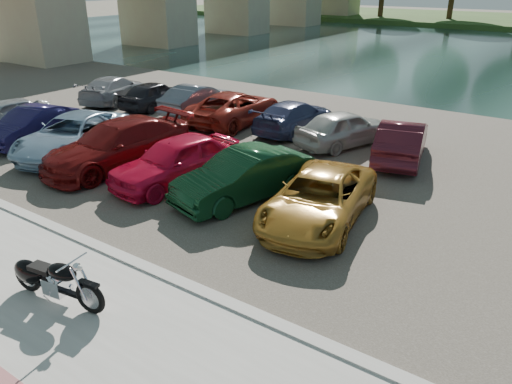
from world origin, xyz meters
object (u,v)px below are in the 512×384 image
car_2 (73,135)px  motorcycle (49,278)px  car_1 (31,125)px  car_0 (6,114)px

car_2 → motorcycle: bearing=-57.1°
car_1 → car_2: (2.57, 0.01, 0.04)m
motorcycle → car_1: size_ratio=0.59×
car_0 → car_1: car_1 is taller
motorcycle → car_2: size_ratio=0.46×
car_1 → car_2: car_2 is taller
car_0 → car_2: (5.10, -0.44, 0.09)m
motorcycle → car_1: 11.30m
car_1 → motorcycle: bearing=-42.5°
car_0 → car_1: size_ratio=0.90×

